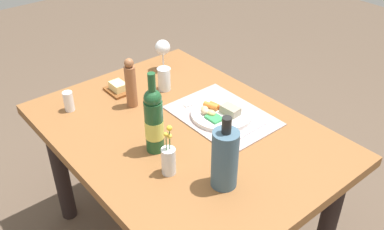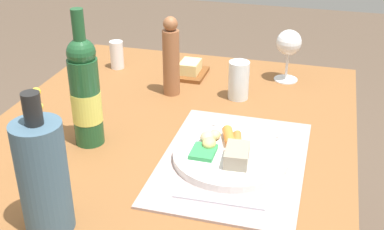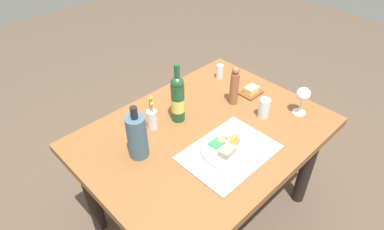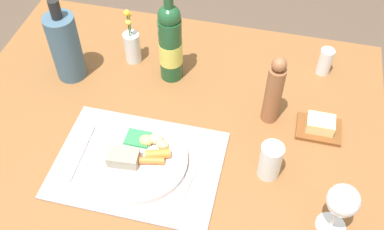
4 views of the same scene
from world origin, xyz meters
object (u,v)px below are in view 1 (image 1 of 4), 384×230
Objects in this scene: cooler_bottle at (225,158)px; wine_glass at (163,48)px; flower_vase at (169,159)px; dinner_plate at (221,113)px; dining_table at (184,148)px; salt_shaker at (69,101)px; butter_dish at (118,88)px; wine_bottle at (154,121)px; water_tumbler at (164,81)px; pepper_mill at (131,84)px; knife at (201,101)px; fork at (250,131)px.

wine_glass is at bearing -23.10° from cooler_bottle.
dinner_plate is at bearing -69.69° from flower_vase.
dining_table is 0.56m from salt_shaker.
wine_bottle reaches higher than butter_dish.
dining_table is at bearing 156.78° from water_tumbler.
pepper_mill is (0.30, 0.06, 0.22)m from dining_table.
dinner_plate is at bearing -99.98° from dining_table.
dining_table is at bearing 127.36° from knife.
salt_shaker reaches higher than knife.
wine_bottle reaches higher than knife.
knife is 0.60m from salt_shaker.
salt_shaker is at bearing 63.18° from knife.
fork is 0.57× the size of wine_bottle.
wine_glass is 0.80× the size of flower_vase.
water_tumbler reaches higher than dinner_plate.
dinner_plate is 2.93× the size of salt_shaker.
knife is at bearing -123.36° from salt_shaker.
dinner_plate is at bearing -154.20° from butter_dish.
flower_vase is (-0.30, 0.41, 0.05)m from knife.
wine_bottle is at bearing 12.37° from cooler_bottle.
wine_bottle is (-0.00, 0.36, 0.12)m from dinner_plate.
water_tumbler is at bearing 144.77° from wine_glass.
dinner_plate reaches higher than knife.
salt_shaker is (0.13, 0.44, -0.00)m from water_tumbler.
wine_glass is 0.57m from salt_shaker.
wine_bottle is 0.51m from salt_shaker.
knife is 1.54× the size of water_tumbler.
flower_vase reaches higher than water_tumbler.
fork is 1.50× the size of butter_dish.
pepper_mill reaches higher than butter_dish.
flower_vase is at bearing 144.82° from water_tumbler.
butter_dish is at bearing -3.96° from cooler_bottle.
pepper_mill is (-0.15, 0.02, 0.10)m from butter_dish.
salt_shaker is 0.32× the size of cooler_bottle.
water_tumbler is 1.23× the size of salt_shaker.
salt_shaker is (0.45, 0.30, 0.15)m from dining_table.
cooler_bottle reaches higher than butter_dish.
dining_table is at bearing -168.08° from pepper_mill.
butter_dish is at bearing -14.62° from wine_bottle.
fork is at bearing -176.04° from dinner_plate.
dinner_plate is at bearing -41.67° from cooler_bottle.
flower_vase reaches higher than dinner_plate.
cooler_bottle is (-0.32, -0.07, -0.02)m from wine_bottle.
knife is 1.36× the size of butter_dish.
butter_dish is 0.62× the size of flower_vase.
water_tumbler is at bearing -35.18° from flower_vase.
wine_bottle is (-0.15, 0.37, 0.13)m from knife.
fork is (-0.20, -0.20, 0.11)m from dining_table.
cooler_bottle is at bearing 176.55° from pepper_mill.
dinner_plate is 0.43m from pepper_mill.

